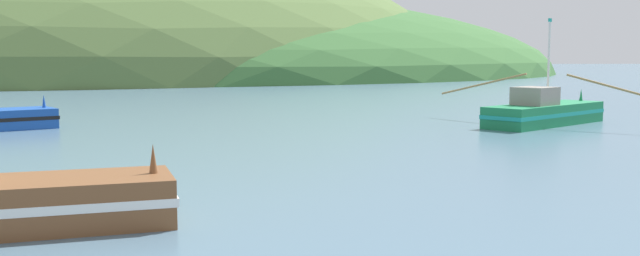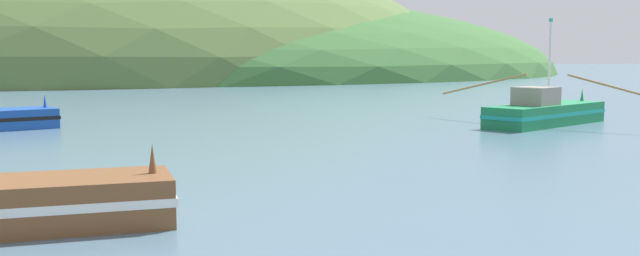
{
  "view_description": "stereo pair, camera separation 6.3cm",
  "coord_description": "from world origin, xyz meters",
  "views": [
    {
      "loc": [
        4.82,
        0.73,
        3.89
      ],
      "look_at": [
        6.78,
        24.9,
        1.4
      ],
      "focal_mm": 40.01,
      "sensor_mm": 36.0,
      "label": 1
    },
    {
      "loc": [
        4.88,
        0.73,
        3.89
      ],
      "look_at": [
        6.78,
        24.9,
        1.4
      ],
      "focal_mm": 40.01,
      "sensor_mm": 36.0,
      "label": 2
    }
  ],
  "objects": [
    {
      "name": "hill_far_left",
      "position": [
        -66.02,
        200.77,
        0.0
      ],
      "size": [
        139.37,
        111.5,
        93.69
      ],
      "primitive_type": "ellipsoid",
      "color": "#2D562D",
      "rests_on": "ground"
    },
    {
      "name": "fishing_boat_green",
      "position": [
        20.44,
        39.07,
        0.73
      ],
      "size": [
        9.0,
        11.09,
        5.9
      ],
      "rotation": [
        0.0,
        0.0,
        0.68
      ],
      "color": "#197A47",
      "rests_on": "ground"
    },
    {
      "name": "hill_mid_right",
      "position": [
        -48.47,
        151.21,
        0.0
      ],
      "size": [
        186.47,
        149.18,
        55.54
      ],
      "primitive_type": "ellipsoid",
      "color": "#516B38",
      "rests_on": "ground"
    },
    {
      "name": "hill_far_center",
      "position": [
        -30.57,
        162.34,
        0.0
      ],
      "size": [
        196.87,
        157.49,
        36.09
      ],
      "primitive_type": "ellipsoid",
      "color": "#386633",
      "rests_on": "ground"
    }
  ]
}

